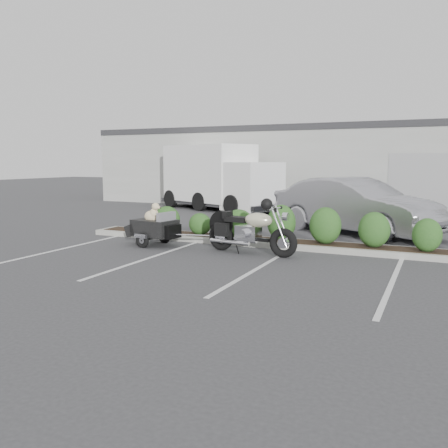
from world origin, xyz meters
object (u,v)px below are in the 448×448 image
at_px(motorcycle, 250,231).
at_px(dumpster, 339,203).
at_px(pet_trailer, 154,227).
at_px(delivery_truck, 219,179).
at_px(sedan, 354,206).

xyz_separation_m(motorcycle, dumpster, (0.71, 7.23, 0.15)).
relative_size(pet_trailer, delivery_truck, 0.29).
height_order(motorcycle, sedan, sedan).
bearing_deg(motorcycle, delivery_truck, 127.58).
bearing_deg(pet_trailer, delivery_truck, 113.18).
bearing_deg(sedan, motorcycle, -174.76).
bearing_deg(motorcycle, dumpster, 92.66).
distance_m(sedan, dumpster, 2.98).
bearing_deg(delivery_truck, dumpster, 3.46).
xyz_separation_m(sedan, dumpster, (-1.03, 2.79, -0.16)).
xyz_separation_m(pet_trailer, delivery_truck, (-2.50, 9.38, 0.95)).
relative_size(motorcycle, dumpster, 0.99).
distance_m(motorcycle, sedan, 4.77).
distance_m(motorcycle, pet_trailer, 2.78).
xyz_separation_m(motorcycle, pet_trailer, (-2.78, 0.03, -0.07)).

